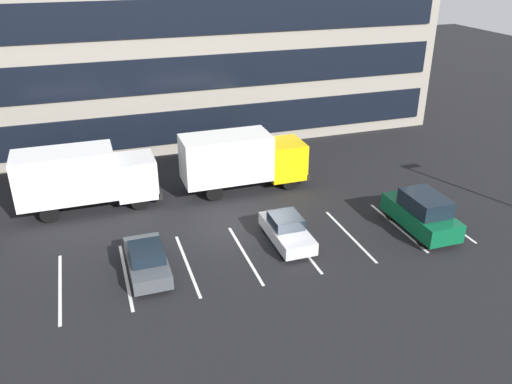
% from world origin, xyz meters
% --- Properties ---
extents(ground_plane, '(120.00, 120.00, 0.00)m').
position_xyz_m(ground_plane, '(0.00, 0.00, 0.00)').
color(ground_plane, black).
extents(office_building, '(39.50, 13.00, 18.00)m').
position_xyz_m(office_building, '(0.00, 17.95, 9.00)').
color(office_building, gray).
rests_on(office_building, ground_plane).
extents(lot_markings, '(22.54, 5.40, 0.01)m').
position_xyz_m(lot_markings, '(0.00, -2.63, 0.00)').
color(lot_markings, silver).
rests_on(lot_markings, ground_plane).
extents(box_truck_white, '(7.54, 2.50, 3.50)m').
position_xyz_m(box_truck_white, '(-6.85, 4.80, 1.97)').
color(box_truck_white, white).
rests_on(box_truck_white, ground_plane).
extents(box_truck_yellow, '(7.48, 2.48, 3.47)m').
position_xyz_m(box_truck_yellow, '(2.07, 4.55, 1.95)').
color(box_truck_yellow, yellow).
rests_on(box_truck_yellow, ground_plane).
extents(suv_forest, '(1.93, 4.56, 2.06)m').
position_xyz_m(suv_forest, '(9.31, -3.25, 1.00)').
color(suv_forest, '#0C5933').
rests_on(suv_forest, ground_plane).
extents(sedan_silver, '(1.63, 3.89, 1.39)m').
position_xyz_m(sedan_silver, '(2.31, -2.16, 0.66)').
color(sedan_silver, silver).
rests_on(sedan_silver, ground_plane).
extents(sedan_charcoal, '(1.66, 3.98, 1.42)m').
position_xyz_m(sedan_charcoal, '(-4.61, -2.71, 0.67)').
color(sedan_charcoal, '#474C51').
rests_on(sedan_charcoal, ground_plane).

